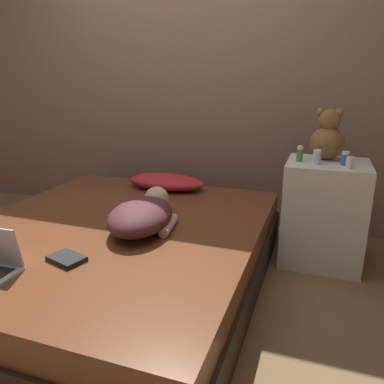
% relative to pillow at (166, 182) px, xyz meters
% --- Properties ---
extents(ground_plane, '(12.00, 12.00, 0.00)m').
position_rel_pillow_xyz_m(ground_plane, '(-0.01, -0.83, -0.45)').
color(ground_plane, brown).
extents(wall_back, '(8.00, 0.06, 2.60)m').
position_rel_pillow_xyz_m(wall_back, '(-0.01, 0.49, 0.85)').
color(wall_back, '#846656').
rests_on(wall_back, ground_plane).
extents(bed, '(1.79, 2.07, 0.39)m').
position_rel_pillow_xyz_m(bed, '(-0.01, -0.83, -0.26)').
color(bed, '#2D2319').
rests_on(bed, ground_plane).
extents(nightstand, '(0.53, 0.48, 0.72)m').
position_rel_pillow_xyz_m(nightstand, '(1.22, -0.09, -0.09)').
color(nightstand, silver).
rests_on(nightstand, ground_plane).
extents(pillow, '(0.63, 0.32, 0.12)m').
position_rel_pillow_xyz_m(pillow, '(0.00, 0.00, 0.00)').
color(pillow, red).
rests_on(pillow, bed).
extents(person_lying, '(0.44, 0.72, 0.17)m').
position_rel_pillow_xyz_m(person_lying, '(0.19, -0.80, 0.03)').
color(person_lying, '#4C2328').
rests_on(person_lying, bed).
extents(teddy_bear, '(0.23, 0.23, 0.35)m').
position_rel_pillow_xyz_m(teddy_bear, '(1.19, 0.01, 0.42)').
color(teddy_bear, brown).
rests_on(teddy_bear, nightstand).
extents(bottle_green, '(0.04, 0.04, 0.10)m').
position_rel_pillow_xyz_m(bottle_green, '(1.03, -0.12, 0.32)').
color(bottle_green, '#3D8E4C').
rests_on(bottle_green, nightstand).
extents(bottle_clear, '(0.05, 0.05, 0.10)m').
position_rel_pillow_xyz_m(bottle_clear, '(1.14, -0.18, 0.31)').
color(bottle_clear, silver).
rests_on(bottle_clear, nightstand).
extents(bottle_blue, '(0.05, 0.05, 0.09)m').
position_rel_pillow_xyz_m(bottle_blue, '(1.31, -0.15, 0.31)').
color(bottle_blue, '#3866B2').
rests_on(bottle_blue, nightstand).
extents(bottle_white, '(0.05, 0.05, 0.07)m').
position_rel_pillow_xyz_m(bottle_white, '(1.33, -0.23, 0.30)').
color(bottle_white, white).
rests_on(bottle_white, nightstand).
extents(book, '(0.20, 0.17, 0.02)m').
position_rel_pillow_xyz_m(book, '(0.03, -1.32, -0.05)').
color(book, black).
rests_on(book, bed).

